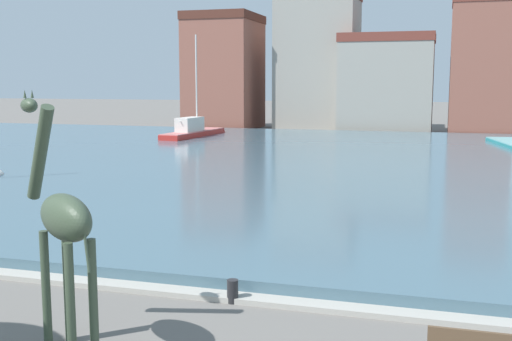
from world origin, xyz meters
TOP-DOWN VIEW (x-y plane):
  - harbor_water at (0.00, 30.54)m, footprint 85.52×43.21m
  - quay_edge_coping at (0.00, 8.68)m, footprint 85.52×0.50m
  - giraffe_statue at (-2.32, 5.49)m, footprint 2.32×1.76m
  - sailboat_red at (-14.95, 43.02)m, footprint 2.33×9.66m
  - mooring_bollard at (-0.32, 8.53)m, footprint 0.24×0.24m
  - townhouse_narrow_midrow at (-17.24, 56.29)m, footprint 6.58×7.65m
  - townhouse_tall_gabled at (-8.11, 58.05)m, footprint 7.71×6.74m
  - townhouse_corner_house at (-1.22, 55.38)m, footprint 8.46×5.36m
  - townhouse_wide_warehouse at (6.97, 54.84)m, footprint 5.34×5.18m

SIDE VIEW (x-z plane):
  - quay_edge_coping at x=0.00m, z-range 0.00..0.12m
  - harbor_water at x=0.00m, z-range 0.00..0.38m
  - mooring_bollard at x=-0.32m, z-range 0.00..0.50m
  - sailboat_red at x=-14.95m, z-range -3.54..4.78m
  - giraffe_statue at x=-2.32m, z-range 0.05..4.54m
  - townhouse_corner_house at x=-1.22m, z-range 0.01..8.98m
  - townhouse_narrow_midrow at x=-17.24m, z-range 0.01..11.32m
  - townhouse_wide_warehouse at x=6.97m, z-range 0.02..12.03m
  - townhouse_tall_gabled at x=-8.11m, z-range 0.02..13.36m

